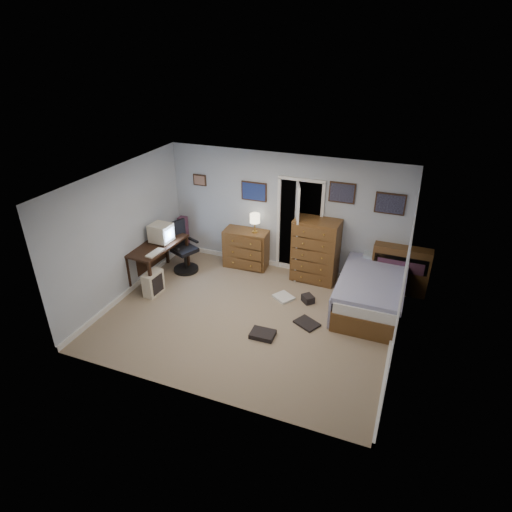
{
  "coord_description": "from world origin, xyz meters",
  "views": [
    {
      "loc": [
        2.43,
        -5.84,
        4.54
      ],
      "look_at": [
        0.05,
        0.3,
        1.1
      ],
      "focal_mm": 30.0,
      "sensor_mm": 36.0,
      "label": 1
    }
  ],
  "objects_px": {
    "computer_desk": "(154,252)",
    "low_dresser": "(246,248)",
    "tall_dresser": "(316,250)",
    "bed": "(371,290)",
    "office_chair": "(183,252)"
  },
  "relations": [
    {
      "from": "computer_desk",
      "to": "low_dresser",
      "type": "bearing_deg",
      "value": 40.58
    },
    {
      "from": "computer_desk",
      "to": "office_chair",
      "type": "xyz_separation_m",
      "value": [
        0.36,
        0.51,
        -0.18
      ]
    },
    {
      "from": "tall_dresser",
      "to": "bed",
      "type": "bearing_deg",
      "value": -22.11
    },
    {
      "from": "low_dresser",
      "to": "tall_dresser",
      "type": "distance_m",
      "value": 1.54
    },
    {
      "from": "office_chair",
      "to": "low_dresser",
      "type": "distance_m",
      "value": 1.35
    },
    {
      "from": "low_dresser",
      "to": "tall_dresser",
      "type": "bearing_deg",
      "value": -4.37
    },
    {
      "from": "computer_desk",
      "to": "office_chair",
      "type": "height_order",
      "value": "office_chair"
    },
    {
      "from": "low_dresser",
      "to": "bed",
      "type": "relative_size",
      "value": 0.44
    },
    {
      "from": "office_chair",
      "to": "bed",
      "type": "distance_m",
      "value": 3.92
    },
    {
      "from": "computer_desk",
      "to": "bed",
      "type": "bearing_deg",
      "value": 11.16
    },
    {
      "from": "tall_dresser",
      "to": "bed",
      "type": "distance_m",
      "value": 1.38
    },
    {
      "from": "low_dresser",
      "to": "computer_desk",
      "type": "bearing_deg",
      "value": -146.42
    },
    {
      "from": "computer_desk",
      "to": "tall_dresser",
      "type": "height_order",
      "value": "tall_dresser"
    },
    {
      "from": "low_dresser",
      "to": "bed",
      "type": "bearing_deg",
      "value": -15.65
    },
    {
      "from": "computer_desk",
      "to": "bed",
      "type": "relative_size",
      "value": 0.65
    }
  ]
}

